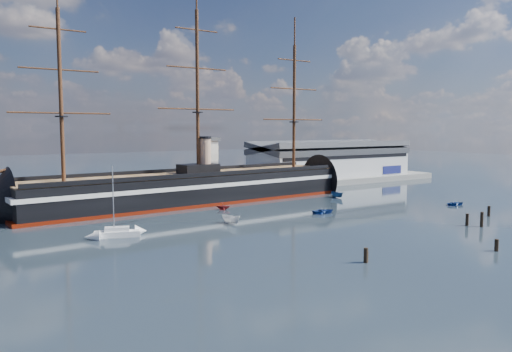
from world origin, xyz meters
TOP-DOWN VIEW (x-y plane):
  - ground at (0.00, 40.00)m, footprint 600.00×600.00m
  - quay at (10.00, 76.00)m, footprint 180.00×18.00m
  - warehouse at (58.00, 80.00)m, footprint 63.00×21.00m
  - quay_tower at (3.00, 73.00)m, footprint 5.00×5.00m
  - warship at (-11.13, 60.00)m, footprint 113.30×21.16m
  - sailboat at (-39.14, 31.08)m, footprint 8.39×5.07m
  - motorboat_a at (-15.56, 30.01)m, footprint 6.11×3.21m
  - motorboat_b at (8.75, 28.80)m, footprint 1.86×3.59m
  - motorboat_d at (-7.85, 46.36)m, footprint 4.45×5.65m
  - motorboat_e at (44.95, 18.86)m, footprint 1.78×3.21m
  - motorboat_f at (29.50, 46.27)m, footprint 5.39×2.01m
  - piling_near_left at (-14.78, -6.56)m, footprint 0.64×0.64m
  - piling_near_mid at (7.67, -13.49)m, footprint 0.64×0.64m
  - piling_near_right at (24.14, -0.83)m, footprint 0.64×0.64m
  - piling_far_right at (36.71, 5.17)m, footprint 0.64×0.64m
  - piling_extra at (22.93, 1.59)m, footprint 0.64×0.64m

SIDE VIEW (x-z plane):
  - ground at x=0.00m, z-range 0.00..0.00m
  - quay at x=10.00m, z-range -1.00..1.00m
  - motorboat_a at x=-15.56m, z-range -1.16..1.16m
  - motorboat_b at x=8.75m, z-range -0.80..0.80m
  - motorboat_d at x=-7.85m, z-range -0.95..0.95m
  - motorboat_e at x=44.95m, z-range -0.71..0.71m
  - motorboat_f at x=29.50m, z-range -1.08..1.08m
  - piling_near_left at x=-14.78m, z-range -1.46..1.46m
  - piling_near_mid at x=7.67m, z-range -1.33..1.33m
  - piling_near_right at x=24.14m, z-range -1.86..1.86m
  - piling_far_right at x=36.71m, z-range -1.52..1.52m
  - piling_extra at x=22.93m, z-range -1.58..1.58m
  - sailboat at x=-39.14m, z-range -5.64..7.28m
  - warship at x=-11.13m, z-range -22.93..31.01m
  - warehouse at x=58.00m, z-range 2.18..13.78m
  - quay_tower at x=3.00m, z-range 2.25..17.25m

